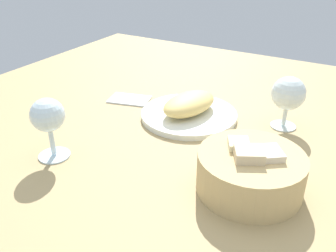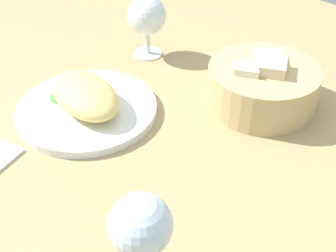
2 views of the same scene
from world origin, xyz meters
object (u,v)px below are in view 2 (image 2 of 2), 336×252
Objects in this scene: plate at (87,109)px; bread_basket at (262,85)px; wine_glass_far at (147,17)px; wine_glass_near at (141,230)px.

bread_basket is (20.34, 22.34, 3.17)cm from plate.
plate is at bearing -132.32° from bread_basket.
plate is 30.37cm from bread_basket.
bread_basket is 27.50cm from wine_glass_far.
bread_basket reaches higher than plate.
plate is 34.83cm from wine_glass_near.
wine_glass_near reaches higher than bread_basket.
wine_glass_near is at bearing -76.17° from bread_basket.
wine_glass_near reaches higher than plate.
wine_glass_far is (-6.82, 21.77, 7.47)cm from plate.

